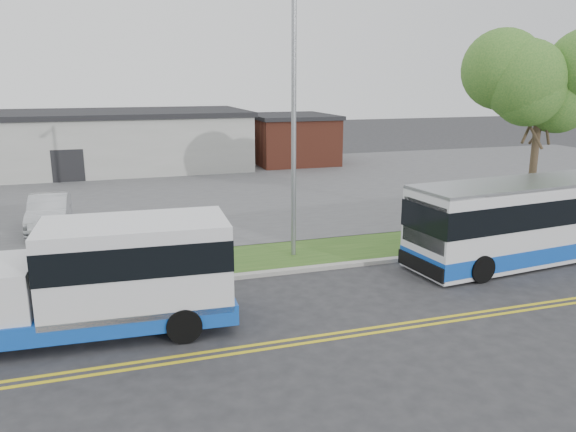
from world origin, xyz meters
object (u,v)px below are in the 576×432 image
object	(u,v)px
tree_east	(541,89)
transit_bus	(541,219)
parked_car_a	(49,212)
streetlight_near	(294,119)
shuttle_bus	(107,275)

from	to	relation	value
tree_east	transit_bus	xyz separation A→B (m)	(-2.21, -3.16, -4.67)
tree_east	parked_car_a	xyz separation A→B (m)	(-20.16, 6.69, -5.34)
tree_east	parked_car_a	world-z (taller)	tree_east
tree_east	streetlight_near	world-z (taller)	streetlight_near
shuttle_bus	parked_car_a	bearing A→B (deg)	104.58
tree_east	shuttle_bus	xyz separation A→B (m)	(-17.75, -4.84, -4.60)
shuttle_bus	parked_car_a	world-z (taller)	shuttle_bus
streetlight_near	transit_bus	xyz separation A→B (m)	(8.79, -2.89, -3.70)
transit_bus	shuttle_bus	bearing A→B (deg)	-179.94
tree_east	shuttle_bus	world-z (taller)	tree_east
transit_bus	tree_east	bearing A→B (deg)	48.94
streetlight_near	parked_car_a	world-z (taller)	streetlight_near
streetlight_near	shuttle_bus	size ratio (longest dim) A/B	1.19
tree_east	transit_bus	size ratio (longest dim) A/B	0.75
tree_east	parked_car_a	distance (m)	21.90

